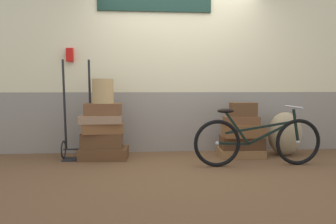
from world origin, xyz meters
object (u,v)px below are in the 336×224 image
luggage_trolley (78,135)px  bicycle (258,141)px  suitcase_1 (102,140)px  suitcase_0 (104,153)px  burlap_sack (285,134)px  suitcase_5 (241,153)px  wicker_basket (103,91)px  suitcase_4 (103,109)px  suitcase_9 (243,109)px  suitcase_7 (243,131)px  suitcase_2 (103,128)px  suitcase_6 (242,143)px  suitcase_8 (241,120)px  suitcase_3 (101,119)px

luggage_trolley → bicycle: (2.42, -0.62, -0.02)m
suitcase_1 → luggage_trolley: (-0.35, 0.06, 0.08)m
suitcase_0 → burlap_sack: size_ratio=1.03×
suitcase_0 → luggage_trolley: 0.47m
suitcase_5 → wicker_basket: 2.20m
suitcase_0 → suitcase_4: bearing=-85.9°
wicker_basket → burlap_sack: 2.77m
bicycle → suitcase_0: bearing=164.6°
suitcase_9 → burlap_sack: bearing=3.7°
suitcase_7 → bicycle: bearing=-89.3°
burlap_sack → suitcase_4: bearing=-178.9°
suitcase_1 → wicker_basket: bearing=-41.5°
suitcase_2 → suitcase_6: size_ratio=0.93×
suitcase_1 → suitcase_4: size_ratio=1.12×
suitcase_6 → suitcase_8: 0.33m
suitcase_3 → bicycle: 2.16m
suitcase_6 → suitcase_9: suitcase_9 is taller
suitcase_7 → suitcase_4: bearing=176.9°
suitcase_6 → suitcase_9: size_ratio=1.66×
suitcase_5 → luggage_trolley: bearing=-177.0°
burlap_sack → suitcase_9: bearing=-176.4°
suitcase_4 → luggage_trolley: 0.53m
suitcase_0 → suitcase_5: (2.00, 0.00, -0.02)m
burlap_sack → suitcase_5: bearing=-177.0°
suitcase_4 → suitcase_9: 2.02m
suitcase_7 → burlap_sack: bearing=5.4°
bicycle → wicker_basket: bearing=165.3°
wicker_basket → suitcase_8: bearing=0.5°
suitcase_1 → suitcase_6: (2.04, -0.00, -0.06)m
suitcase_0 → burlap_sack: 2.70m
suitcase_2 → suitcase_7: (2.03, -0.05, -0.06)m
suitcase_3 → suitcase_9: 2.06m
suitcase_0 → suitcase_9: 2.12m
suitcase_0 → suitcase_2: suitcase_2 is taller
suitcase_4 → wicker_basket: 0.26m
wicker_basket → luggage_trolley: size_ratio=0.24×
suitcase_5 → suitcase_7: bearing=-67.1°
luggage_trolley → suitcase_3: bearing=-15.3°
suitcase_2 → suitcase_9: suitcase_9 is taller
suitcase_0 → luggage_trolley: luggage_trolley is taller
suitcase_0 → wicker_basket: (-0.00, -0.02, 0.89)m
suitcase_2 → suitcase_3: (-0.02, -0.04, 0.13)m
suitcase_0 → suitcase_1: bearing=-167.9°
suitcase_2 → suitcase_5: size_ratio=0.87×
suitcase_4 → luggage_trolley: luggage_trolley is taller
suitcase_0 → suitcase_7: 2.04m
suitcase_2 → suitcase_8: 2.01m
suitcase_1 → suitcase_8: bearing=0.9°
wicker_basket → bicycle: size_ratio=0.20×
suitcase_3 → suitcase_5: suitcase_3 is taller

